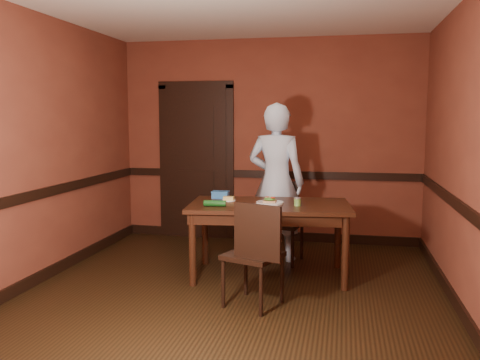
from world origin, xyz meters
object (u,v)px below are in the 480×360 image
at_px(dining_table, 269,240).
at_px(sandwich_plate, 270,202).
at_px(sauce_jar, 297,202).
at_px(person, 276,182).
at_px(food_tub, 221,195).
at_px(chair_far, 282,222).
at_px(chair_near, 253,253).
at_px(cheese_saucer, 229,199).

xyz_separation_m(dining_table, sandwich_plate, (0.00, -0.00, 0.41)).
xyz_separation_m(dining_table, sauce_jar, (0.30, -0.08, 0.43)).
height_order(dining_table, person, person).
distance_m(sandwich_plate, food_tub, 0.64).
xyz_separation_m(sandwich_plate, food_tub, (-0.59, 0.25, 0.02)).
relative_size(sauce_jar, food_tub, 0.45).
bearing_deg(dining_table, sauce_jar, -21.22).
height_order(chair_far, chair_near, chair_near).
bearing_deg(chair_far, food_tub, -142.29).
bearing_deg(chair_near, person, -69.61).
distance_m(chair_far, food_tub, 0.81).
relative_size(dining_table, food_tub, 8.75).
height_order(chair_near, sauce_jar, chair_near).
distance_m(chair_far, person, 0.47).
height_order(chair_near, person, person).
bearing_deg(dining_table, chair_near, -97.48).
bearing_deg(food_tub, chair_far, 25.75).
height_order(chair_far, sandwich_plate, chair_far).
xyz_separation_m(dining_table, chair_far, (0.06, 0.56, 0.07)).
xyz_separation_m(cheese_saucer, food_tub, (-0.13, 0.16, 0.02)).
height_order(dining_table, sauce_jar, sauce_jar).
bearing_deg(cheese_saucer, chair_near, -65.39).
relative_size(chair_near, sandwich_plate, 3.31).
xyz_separation_m(dining_table, cheese_saucer, (-0.45, 0.09, 0.40)).
bearing_deg(cheese_saucer, sandwich_plate, -11.22).
xyz_separation_m(chair_near, sandwich_plate, (0.02, 0.86, 0.32)).
bearing_deg(chair_far, chair_near, -81.88).
bearing_deg(person, cheese_saucer, 61.72).
bearing_deg(sandwich_plate, food_tub, 157.18).
distance_m(chair_near, food_tub, 1.29).
bearing_deg(sauce_jar, cheese_saucer, 167.44).
bearing_deg(food_tub, cheese_saucer, -50.68).
height_order(dining_table, chair_near, chair_near).
bearing_deg(chair_far, cheese_saucer, -126.00).
distance_m(sandwich_plate, sauce_jar, 0.30).
height_order(dining_table, sandwich_plate, sandwich_plate).
bearing_deg(dining_table, chair_far, 77.26).
height_order(person, sandwich_plate, person).
bearing_deg(sandwich_plate, dining_table, 125.31).
bearing_deg(cheese_saucer, chair_far, 42.49).
xyz_separation_m(chair_near, sauce_jar, (0.32, 0.78, 0.34)).
relative_size(dining_table, person, 0.90).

